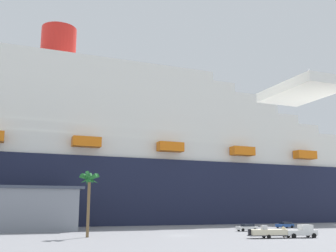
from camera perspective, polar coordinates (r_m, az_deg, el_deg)
name	(u,v)px	position (r m, az deg, el deg)	size (l,w,h in m)	color
ground_plane	(136,228)	(107.69, -4.50, -13.95)	(600.00, 600.00, 0.00)	gray
cruise_ship	(141,162)	(139.44, -3.79, -4.98)	(261.63, 41.49, 66.69)	#191E38
pickup_truck	(302,232)	(77.07, 18.04, -13.74)	(5.84, 2.95, 2.20)	white
small_boat_on_trailer	(272,232)	(74.58, 14.20, -14.11)	(8.65, 3.05, 2.15)	#595960
palm_tree	(89,183)	(75.67, -10.87, -7.83)	(3.62, 3.43, 11.52)	brown
parked_car_blue_suv	(285,225)	(112.20, 15.91, -13.03)	(4.83, 2.63, 1.58)	#264C99
parked_car_white_van	(247,227)	(95.52, 10.90, -13.63)	(4.69, 2.11, 1.58)	white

